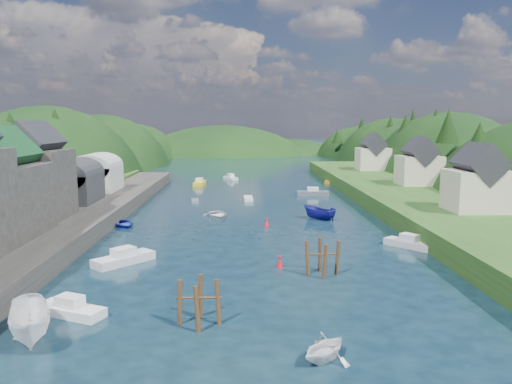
{
  "coord_description": "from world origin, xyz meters",
  "views": [
    {
      "loc": [
        -1.9,
        -37.64,
        13.23
      ],
      "look_at": [
        0.0,
        28.0,
        4.0
      ],
      "focal_mm": 35.0,
      "sensor_mm": 36.0,
      "label": 1
    }
  ],
  "objects_px": {
    "channel_buoy_far": "(267,222)",
    "piling_cluster_near": "(199,306)",
    "piling_cluster_far": "(322,261)",
    "channel_buoy_near": "(280,262)"
  },
  "relations": [
    {
      "from": "piling_cluster_far",
      "to": "channel_buoy_near",
      "type": "xyz_separation_m",
      "value": [
        -3.54,
        2.33,
        -0.76
      ]
    },
    {
      "from": "piling_cluster_near",
      "to": "channel_buoy_far",
      "type": "relative_size",
      "value": 3.26
    },
    {
      "from": "piling_cluster_far",
      "to": "channel_buoy_far",
      "type": "height_order",
      "value": "piling_cluster_far"
    },
    {
      "from": "piling_cluster_far",
      "to": "channel_buoy_far",
      "type": "relative_size",
      "value": 3.28
    },
    {
      "from": "channel_buoy_near",
      "to": "channel_buoy_far",
      "type": "bearing_deg",
      "value": 90.94
    },
    {
      "from": "piling_cluster_far",
      "to": "channel_buoy_far",
      "type": "distance_m",
      "value": 20.97
    },
    {
      "from": "channel_buoy_near",
      "to": "channel_buoy_far",
      "type": "distance_m",
      "value": 18.27
    },
    {
      "from": "channel_buoy_far",
      "to": "piling_cluster_near",
      "type": "bearing_deg",
      "value": -100.95
    },
    {
      "from": "piling_cluster_near",
      "to": "channel_buoy_near",
      "type": "bearing_deg",
      "value": 63.83
    },
    {
      "from": "piling_cluster_near",
      "to": "channel_buoy_near",
      "type": "xyz_separation_m",
      "value": [
        6.32,
        12.87,
        -0.75
      ]
    }
  ]
}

